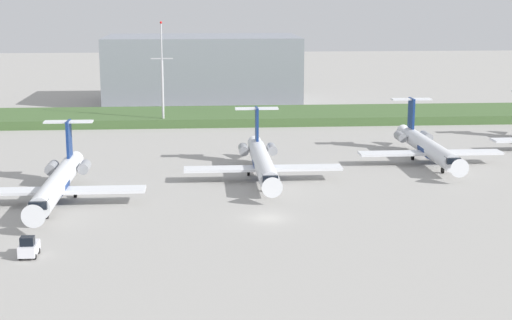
% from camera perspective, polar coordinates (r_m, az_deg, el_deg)
% --- Properties ---
extents(ground_plane, '(500.00, 500.00, 0.00)m').
position_cam_1_polar(ground_plane, '(123.23, -0.35, -0.39)').
color(ground_plane, '#9E9B96').
extents(grass_berm, '(320.00, 20.00, 1.77)m').
position_cam_1_polar(grass_berm, '(167.83, -1.42, 3.23)').
color(grass_berm, '#426033').
rests_on(grass_berm, ground).
extents(regional_jet_second, '(22.81, 31.00, 9.00)m').
position_cam_1_polar(regional_jet_second, '(104.44, -14.28, -1.60)').
color(regional_jet_second, silver).
rests_on(regional_jet_second, ground).
extents(regional_jet_third, '(22.81, 31.00, 9.00)m').
position_cam_1_polar(regional_jet_third, '(113.97, 0.46, -0.10)').
color(regional_jet_third, silver).
rests_on(regional_jet_third, ground).
extents(regional_jet_fourth, '(22.81, 31.00, 9.00)m').
position_cam_1_polar(regional_jet_fourth, '(128.02, 12.44, 0.96)').
color(regional_jet_fourth, silver).
rests_on(regional_jet_fourth, ground).
extents(antenna_mast, '(4.40, 0.50, 21.26)m').
position_cam_1_polar(antenna_mast, '(158.94, -6.85, 5.56)').
color(antenna_mast, '#B2B2B7').
rests_on(antenna_mast, ground).
extents(distant_hangar, '(47.37, 27.27, 16.41)m').
position_cam_1_polar(distant_hangar, '(196.34, -3.93, 6.63)').
color(distant_hangar, gray).
rests_on(distant_hangar, ground).
extents(baggage_tug, '(1.72, 3.20, 2.30)m').
position_cam_1_polar(baggage_tug, '(83.80, -16.26, -6.15)').
color(baggage_tug, silver).
rests_on(baggage_tug, ground).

